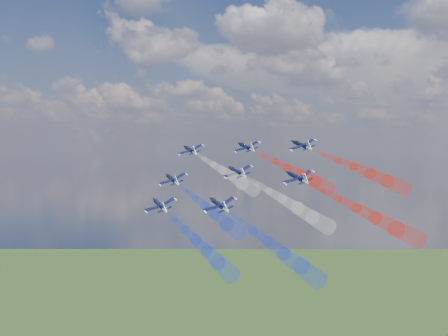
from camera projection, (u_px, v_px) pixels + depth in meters
The scene contains 16 objects.
jet_lead at pixel (190, 150), 166.96m from camera, with size 8.46×10.58×2.82m, color black, non-canonical shape.
trail_lead at pixel (222, 170), 147.66m from camera, with size 3.53×35.67×3.53m, color white, non-canonical shape.
jet_inner_left at pixel (172, 179), 152.08m from camera, with size 8.46×10.58×2.82m, color black, non-canonical shape.
trail_inner_left at pixel (205, 206), 132.78m from camera, with size 3.53×35.67×3.53m, color blue, non-canonical shape.
jet_inner_right at pixel (246, 147), 159.34m from camera, with size 8.46×10.58×2.82m, color black, non-canonical shape.
trail_inner_right at pixel (288, 168), 140.04m from camera, with size 3.53×35.67×3.53m, color red, non-canonical shape.
jet_outer_left at pixel (160, 205), 137.34m from camera, with size 8.46×10.58×2.82m, color black, non-canonical shape.
trail_outer_left at pixel (195, 239), 118.04m from camera, with size 3.53×35.67×3.53m, color blue, non-canonical shape.
jet_center_third at pixel (237, 172), 143.87m from camera, with size 8.46×10.58×2.82m, color black, non-canonical shape.
trail_center_third at pixel (282, 199), 124.57m from camera, with size 3.53×35.67×3.53m, color white, non-canonical shape.
jet_outer_right at pixel (301, 145), 152.14m from camera, with size 8.46×10.58×2.82m, color black, non-canonical shape.
trail_outer_right at pixel (353, 167), 132.84m from camera, with size 3.53×35.67×3.53m, color red, non-canonical shape.
jet_rear_left at pixel (219, 205), 128.99m from camera, with size 8.46×10.58×2.82m, color black, non-canonical shape.
trail_rear_left at pixel (267, 241), 109.69m from camera, with size 3.53×35.67×3.53m, color blue, non-canonical shape.
jet_rear_right at pixel (297, 177), 133.81m from camera, with size 8.46×10.58×2.82m, color black, non-canonical shape.
trail_rear_right at pixel (357, 208), 114.52m from camera, with size 3.53×35.67×3.53m, color red, non-canonical shape.
Camera 1 is at (67.40, -105.28, 178.59)m, focal length 44.02 mm.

